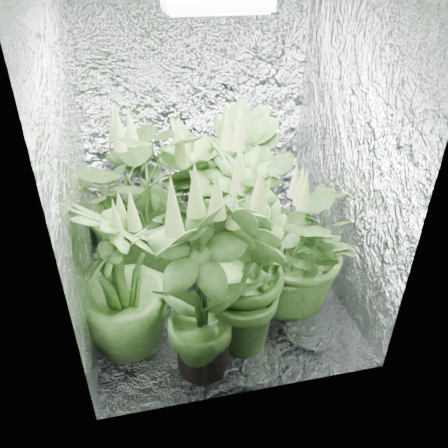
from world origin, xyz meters
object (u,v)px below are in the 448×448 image
grow_lamp (216,1)px  plant_b (198,206)px  plant_g (248,273)px  plant_f (201,288)px  plant_e (294,248)px  plant_d (121,281)px  circulation_fan (273,220)px  plant_h (238,228)px  plant_c (239,196)px  plant_a (143,197)px

grow_lamp → plant_b: grow_lamp is taller
plant_g → plant_f: bearing=-157.4°
plant_e → plant_g: plant_g is taller
plant_d → circulation_fan: 1.56m
plant_d → circulation_fan: (1.20, 0.94, -0.32)m
plant_b → plant_h: 0.32m
plant_c → plant_e: bearing=-69.0°
plant_f → plant_d: bearing=147.5°
plant_d → plant_e: plant_d is taller
plant_d → plant_g: (0.69, -0.14, 0.05)m
plant_h → grow_lamp: bearing=-153.7°
plant_b → plant_d: plant_b is taller
plant_b → circulation_fan: plant_b is taller
plant_f → circulation_fan: bearing=56.3°
plant_b → plant_d: size_ratio=1.18×
plant_a → plant_g: plant_a is taller
plant_c → plant_g: size_ratio=1.11×
plant_b → plant_d: bearing=-131.5°
grow_lamp → plant_h: bearing=26.3°
plant_e → grow_lamp: bearing=153.0°
plant_e → plant_h: size_ratio=0.96×
plant_e → plant_h: plant_h is taller
plant_a → plant_d: size_ratio=1.21×
plant_b → plant_g: bearing=-78.0°
plant_a → plant_c: plant_c is taller
plant_e → plant_g: size_ratio=0.90×
grow_lamp → plant_a: 1.37m
grow_lamp → plant_g: bearing=-80.1°
plant_e → circulation_fan: plant_e is taller
plant_a → plant_g: 1.02m
grow_lamp → plant_e: (0.43, -0.22, -1.34)m
plant_e → circulation_fan: size_ratio=2.71×
plant_b → plant_f: bearing=-98.5°
plant_b → plant_h: (0.22, -0.22, -0.07)m
plant_b → plant_e: 0.72m
grow_lamp → plant_b: 1.30m
plant_h → circulation_fan: plant_h is taller
plant_d → plant_g: bearing=-11.4°
plant_d → plant_g: 0.70m
plant_d → plant_f: 0.49m
plant_a → plant_c: bearing=-9.0°
plant_f → plant_c: bearing=64.6°
plant_c → plant_e: 0.59m
plant_h → plant_f: bearing=-118.9°
plant_f → circulation_fan: size_ratio=3.26×
plant_e → plant_h: (-0.28, 0.29, 0.00)m
plant_c → plant_d: 1.05m
plant_d → plant_e: size_ratio=1.01×
plant_d → plant_a: bearing=76.8°
plant_c → plant_e: plant_c is taller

